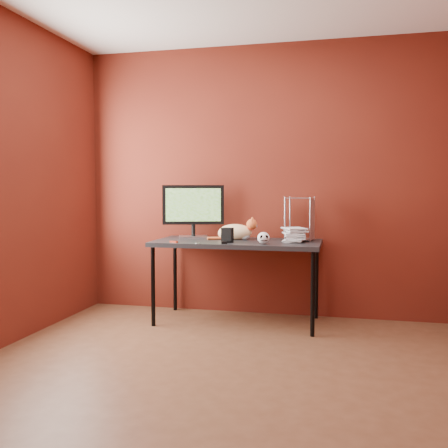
% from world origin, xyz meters
% --- Properties ---
extents(room, '(3.52, 3.52, 2.61)m').
position_xyz_m(room, '(0.00, 0.00, 1.45)').
color(room, '#522F1C').
rests_on(room, ground).
extents(desk, '(1.50, 0.70, 0.75)m').
position_xyz_m(desk, '(-0.15, 1.37, 0.70)').
color(desk, black).
rests_on(desk, ground).
extents(monitor, '(0.56, 0.27, 0.51)m').
position_xyz_m(monitor, '(-0.61, 1.51, 1.03)').
color(monitor, '#B7B7BC').
rests_on(monitor, desk).
extents(cat, '(0.46, 0.17, 0.22)m').
position_xyz_m(cat, '(-0.18, 1.46, 0.82)').
color(cat, orange).
rests_on(cat, desk).
extents(skull_mug, '(0.11, 0.11, 0.10)m').
position_xyz_m(skull_mug, '(0.13, 1.14, 0.80)').
color(skull_mug, white).
rests_on(skull_mug, desk).
extents(speaker, '(0.11, 0.11, 0.13)m').
position_xyz_m(speaker, '(-0.20, 1.21, 0.81)').
color(speaker, black).
rests_on(speaker, desk).
extents(book_stack, '(0.26, 0.29, 1.40)m').
position_xyz_m(book_stack, '(0.28, 1.40, 1.45)').
color(book_stack, beige).
rests_on(book_stack, desk).
extents(wire_rack, '(0.25, 0.22, 0.40)m').
position_xyz_m(wire_rack, '(0.40, 1.54, 0.95)').
color(wire_rack, '#B7B7BC').
rests_on(wire_rack, desk).
extents(pocket_knife, '(0.08, 0.05, 0.02)m').
position_xyz_m(pocket_knife, '(-0.66, 1.08, 0.76)').
color(pocket_knife, '#9D210C').
rests_on(pocket_knife, desk).
extents(black_gadget, '(0.05, 0.04, 0.02)m').
position_xyz_m(black_gadget, '(-0.20, 1.08, 0.76)').
color(black_gadget, black).
rests_on(black_gadget, desk).
extents(washer, '(0.04, 0.04, 0.00)m').
position_xyz_m(washer, '(-0.44, 1.08, 0.75)').
color(washer, '#B7B7BC').
rests_on(washer, desk).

